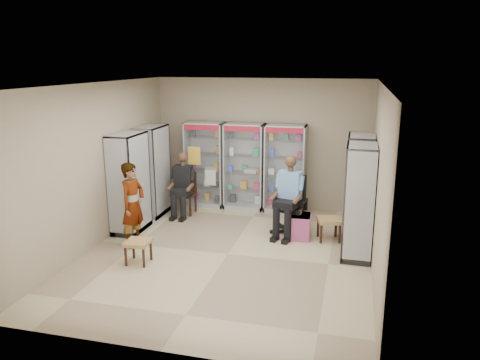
% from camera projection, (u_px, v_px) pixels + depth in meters
% --- Properties ---
extents(floor, '(6.00, 6.00, 0.00)m').
position_uv_depth(floor, '(228.00, 254.00, 8.42)').
color(floor, tan).
rests_on(floor, ground).
extents(room_shell, '(5.02, 6.02, 3.01)m').
position_uv_depth(room_shell, '(227.00, 146.00, 7.93)').
color(room_shell, tan).
rests_on(room_shell, ground).
extents(cabinet_back_left, '(0.90, 0.50, 2.00)m').
position_uv_depth(cabinet_back_left, '(205.00, 164.00, 11.04)').
color(cabinet_back_left, '#A1A3A8').
rests_on(cabinet_back_left, floor).
extents(cabinet_back_mid, '(0.90, 0.50, 2.00)m').
position_uv_depth(cabinet_back_mid, '(244.00, 167.00, 10.82)').
color(cabinet_back_mid, '#A2A4A8').
rests_on(cabinet_back_mid, floor).
extents(cabinet_back_right, '(0.90, 0.50, 2.00)m').
position_uv_depth(cabinet_back_right, '(285.00, 169.00, 10.59)').
color(cabinet_back_right, '#ABAEB3').
rests_on(cabinet_back_right, floor).
extents(cabinet_right_far, '(0.90, 0.50, 2.00)m').
position_uv_depth(cabinet_right_far, '(359.00, 186.00, 9.15)').
color(cabinet_right_far, '#B3B6BB').
rests_on(cabinet_right_far, floor).
extents(cabinet_right_near, '(0.90, 0.50, 2.00)m').
position_uv_depth(cabinet_right_near, '(359.00, 202.00, 8.11)').
color(cabinet_right_near, '#B5B7BC').
rests_on(cabinet_right_near, floor).
extents(cabinet_left_far, '(0.90, 0.50, 2.00)m').
position_uv_depth(cabinet_left_far, '(152.00, 171.00, 10.38)').
color(cabinet_left_far, '#A6A9AE').
rests_on(cabinet_left_far, floor).
extents(cabinet_left_near, '(0.90, 0.50, 2.00)m').
position_uv_depth(cabinet_left_near, '(129.00, 183.00, 9.35)').
color(cabinet_left_near, '#A6A7AD').
rests_on(cabinet_left_near, floor).
extents(wooden_chair, '(0.42, 0.42, 0.94)m').
position_uv_depth(wooden_chair, '(185.00, 193.00, 10.54)').
color(wooden_chair, black).
rests_on(wooden_chair, floor).
extents(seated_customer, '(0.44, 0.60, 1.34)m').
position_uv_depth(seated_customer, '(184.00, 186.00, 10.45)').
color(seated_customer, black).
rests_on(seated_customer, floor).
extents(office_chair, '(0.77, 0.77, 1.18)m').
position_uv_depth(office_chair, '(290.00, 205.00, 9.30)').
color(office_chair, black).
rests_on(office_chair, floor).
extents(seated_shopkeeper, '(0.63, 0.78, 1.50)m').
position_uv_depth(seated_shopkeeper, '(290.00, 198.00, 9.22)').
color(seated_shopkeeper, '#72B9E2').
rests_on(seated_shopkeeper, floor).
extents(pink_trunk, '(0.52, 0.50, 0.47)m').
position_uv_depth(pink_trunk, '(297.00, 226.00, 9.14)').
color(pink_trunk, '#BE4CA2').
rests_on(pink_trunk, floor).
extents(tea_glass, '(0.07, 0.07, 0.10)m').
position_uv_depth(tea_glass, '(300.00, 212.00, 9.10)').
color(tea_glass, '#5D2F08').
rests_on(tea_glass, pink_trunk).
extents(woven_stool_a, '(0.53, 0.53, 0.44)m').
position_uv_depth(woven_stool_a, '(329.00, 229.00, 9.03)').
color(woven_stool_a, '#A16B44').
rests_on(woven_stool_a, floor).
extents(woven_stool_b, '(0.42, 0.42, 0.40)m').
position_uv_depth(woven_stool_b, '(138.00, 252.00, 8.00)').
color(woven_stool_b, '#9C6842').
rests_on(woven_stool_b, floor).
extents(standing_man, '(0.48, 0.64, 1.59)m').
position_uv_depth(standing_man, '(133.00, 205.00, 8.63)').
color(standing_man, gray).
rests_on(standing_man, floor).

